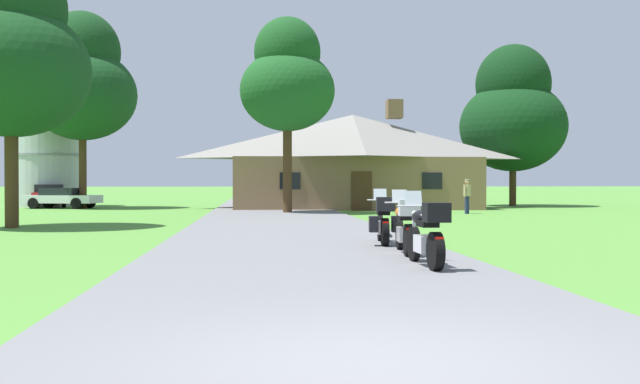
# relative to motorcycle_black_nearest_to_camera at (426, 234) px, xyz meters

# --- Properties ---
(ground_plane) EXTENTS (500.00, 500.00, 0.00)m
(ground_plane) POSITION_rel_motorcycle_black_nearest_to_camera_xyz_m (-1.99, 13.64, -0.62)
(ground_plane) COLOR #4C8433
(asphalt_driveway) EXTENTS (6.40, 80.00, 0.06)m
(asphalt_driveway) POSITION_rel_motorcycle_black_nearest_to_camera_xyz_m (-1.99, 11.64, -0.59)
(asphalt_driveway) COLOR slate
(asphalt_driveway) RESTS_ON ground
(motorcycle_black_nearest_to_camera) EXTENTS (0.66, 2.08, 1.30)m
(motorcycle_black_nearest_to_camera) POSITION_rel_motorcycle_black_nearest_to_camera_xyz_m (0.00, 0.00, 0.00)
(motorcycle_black_nearest_to_camera) COLOR black
(motorcycle_black_nearest_to_camera) RESTS_ON asphalt_driveway
(motorcycle_orange_second_in_row) EXTENTS (0.66, 2.08, 1.30)m
(motorcycle_orange_second_in_row) POSITION_rel_motorcycle_black_nearest_to_camera_xyz_m (0.11, 2.25, 0.00)
(motorcycle_orange_second_in_row) COLOR black
(motorcycle_orange_second_in_row) RESTS_ON asphalt_driveway
(motorcycle_black_farthest_in_row) EXTENTS (0.84, 2.08, 1.30)m
(motorcycle_black_farthest_in_row) POSITION_rel_motorcycle_black_nearest_to_camera_xyz_m (0.06, 4.43, -0.01)
(motorcycle_black_farthest_in_row) COLOR black
(motorcycle_black_farthest_in_row) RESTS_ON asphalt_driveway
(stone_lodge) EXTENTS (14.62, 7.48, 6.40)m
(stone_lodge) POSITION_rel_motorcycle_black_nearest_to_camera_xyz_m (2.74, 29.21, 2.21)
(stone_lodge) COLOR brown
(stone_lodge) RESTS_ON ground
(bystander_tan_shirt_near_lodge) EXTENTS (0.40, 0.43, 1.69)m
(bystander_tan_shirt_near_lodge) POSITION_rel_motorcycle_black_nearest_to_camera_xyz_m (7.24, 21.39, 0.33)
(bystander_tan_shirt_near_lodge) COLOR navy
(bystander_tan_shirt_near_lodge) RESTS_ON ground
(tree_left_far) EXTENTS (6.29, 6.29, 11.54)m
(tree_left_far) POSITION_rel_motorcycle_black_nearest_to_camera_xyz_m (-13.06, 30.58, 6.80)
(tree_left_far) COLOR #422D19
(tree_left_far) RESTS_ON ground
(tree_right_of_lodge) EXTENTS (6.77, 6.77, 10.36)m
(tree_right_of_lodge) POSITION_rel_motorcycle_black_nearest_to_camera_xyz_m (13.50, 32.05, 5.30)
(tree_right_of_lodge) COLOR #422D19
(tree_right_of_lodge) RESTS_ON ground
(tree_by_lodge_front) EXTENTS (4.62, 4.62, 9.57)m
(tree_by_lodge_front) POSITION_rel_motorcycle_black_nearest_to_camera_xyz_m (-1.40, 22.46, 5.89)
(tree_by_lodge_front) COLOR #422D19
(tree_by_lodge_front) RESTS_ON ground
(tree_left_near) EXTENTS (5.18, 5.18, 9.24)m
(tree_left_near) POSITION_rel_motorcycle_black_nearest_to_camera_xyz_m (-11.03, 12.39, 5.22)
(tree_left_near) COLOR #422D19
(tree_left_near) RESTS_ON ground
(metal_silo_distant) EXTENTS (4.26, 4.26, 7.54)m
(metal_silo_distant) POSITION_rel_motorcycle_black_nearest_to_camera_xyz_m (-16.14, 34.41, 3.16)
(metal_silo_distant) COLOR #B2B7BC
(metal_silo_distant) RESTS_ON ground
(parked_red_suv_far_left) EXTENTS (2.74, 4.88, 1.40)m
(parked_red_suv_far_left) POSITION_rel_motorcycle_black_nearest_to_camera_xyz_m (-15.67, 33.34, 0.16)
(parked_red_suv_far_left) COLOR maroon
(parked_red_suv_far_left) RESTS_ON ground
(parked_white_sedan_far_left) EXTENTS (4.50, 2.72, 1.20)m
(parked_white_sedan_far_left) POSITION_rel_motorcycle_black_nearest_to_camera_xyz_m (-14.22, 30.42, 0.02)
(parked_white_sedan_far_left) COLOR silver
(parked_white_sedan_far_left) RESTS_ON ground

